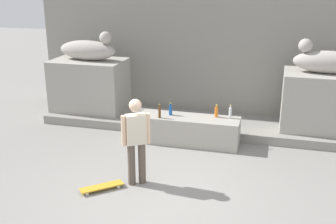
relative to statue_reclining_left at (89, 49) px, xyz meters
name	(u,v)px	position (x,y,z in m)	size (l,w,h in m)	color
ground_plane	(161,192)	(2.98, -3.57, -1.87)	(40.00, 40.00, 0.00)	gray
facade_wall	(212,6)	(2.98, 1.63, 1.05)	(9.99, 0.60, 5.85)	gray
pedestal_left	(90,89)	(-0.04, 0.00, -1.08)	(1.93, 1.22, 1.59)	#A39E93
pedestal_right	(323,106)	(6.00, 0.00, -1.08)	(1.93, 1.22, 1.59)	#A39E93
statue_reclining_left	(89,49)	(0.00, 0.00, 0.00)	(1.64, 0.68, 0.78)	#AFA8A1
statue_reclining_right	(327,61)	(5.96, 0.00, 0.00)	(1.62, 0.61, 0.78)	#AFA8A1
ledge_block	(189,130)	(2.98, -1.17, -1.55)	(2.34, 0.68, 0.64)	#A39E93
skater	(136,138)	(2.45, -3.36, -0.95)	(0.48, 0.36, 1.67)	brown
skateboard	(102,187)	(1.91, -3.77, -1.81)	(0.73, 0.68, 0.08)	gold
bottle_blue	(171,110)	(2.53, -1.14, -1.11)	(0.08, 0.08, 0.30)	#194C99
bottle_clear	(230,113)	(3.90, -1.00, -1.10)	(0.06, 0.06, 0.32)	silver
bottle_orange	(216,112)	(3.58, -1.00, -1.11)	(0.08, 0.08, 0.30)	orange
bottle_brown	(160,112)	(2.34, -1.39, -1.09)	(0.06, 0.06, 0.33)	#593314
stair_step	(193,130)	(2.98, -0.63, -1.76)	(7.96, 0.50, 0.22)	gray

